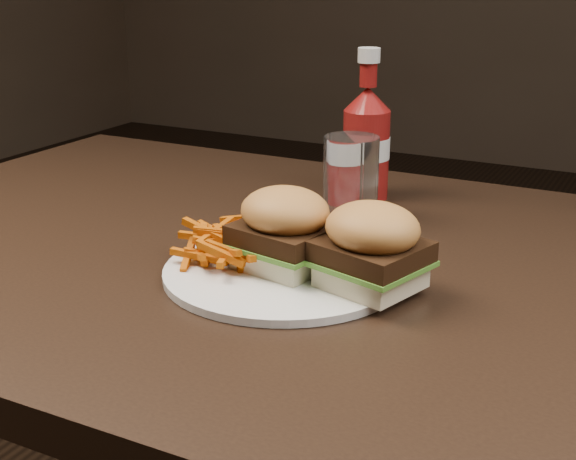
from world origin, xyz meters
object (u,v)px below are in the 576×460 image
at_px(ketchup_bottle, 366,157).
at_px(plate, 284,272).
at_px(tumbler, 351,179).
at_px(dining_table, 274,263).

bearing_deg(ketchup_bottle, plate, -83.64).
xyz_separation_m(plate, tumbler, (-0.01, 0.21, 0.05)).
bearing_deg(ketchup_bottle, tumbler, -78.28).
distance_m(dining_table, tumbler, 0.16).
height_order(plate, tumbler, tumbler).
bearing_deg(plate, dining_table, 125.01).
distance_m(ketchup_bottle, tumbler, 0.11).
xyz_separation_m(dining_table, plate, (0.05, -0.07, 0.03)).
relative_size(plate, tumbler, 2.33).
bearing_deg(tumbler, dining_table, -105.15).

